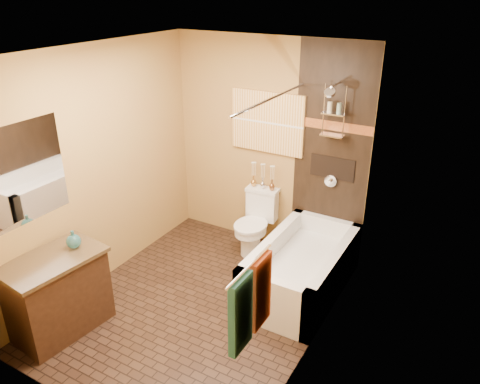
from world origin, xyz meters
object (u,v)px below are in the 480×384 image
Objects in this scene: bathtub at (301,272)px; toilet at (255,222)px; vanity at (58,294)px; sunset_painting at (267,122)px.

toilet reaches higher than bathtub.
vanity is at bearing -135.78° from bathtub.
vanity is (-1.72, -1.68, 0.17)m from bathtub.
sunset_painting reaches higher than bathtub.
bathtub is at bearing -35.56° from toilet.
bathtub is 0.94m from toilet.
vanity is (-0.92, -2.15, 0.01)m from toilet.
vanity is (-0.92, -2.40, -1.16)m from sunset_painting.
sunset_painting reaches higher than vanity.
vanity reaches higher than toilet.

